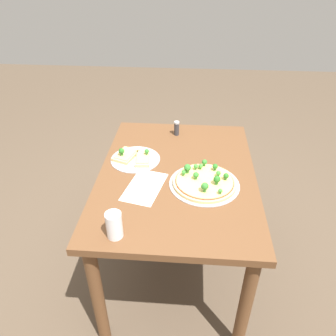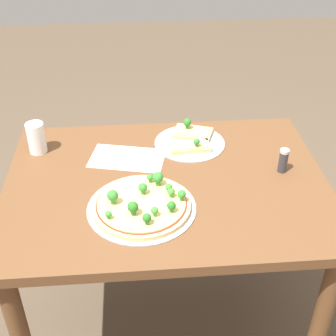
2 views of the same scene
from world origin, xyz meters
The scene contains 7 objects.
ground_plane centered at (0.00, 0.00, 0.00)m, with size 8.00×8.00×0.00m, color brown.
dining_table centered at (0.00, 0.00, 0.62)m, with size 1.08×0.79×0.72m.
pizza_tray_whole centered at (0.09, 0.14, 0.74)m, with size 0.34×0.34×0.07m.
pizza_tray_slice centered at (-0.11, -0.24, 0.73)m, with size 0.27×0.27×0.07m.
drinking_cup centered at (0.45, -0.22, 0.78)m, with size 0.06×0.06×0.12m, color white.
condiment_shaker centered at (-0.40, -0.03, 0.76)m, with size 0.03×0.03×0.09m.
paper_menu centered at (0.13, -0.15, 0.72)m, with size 0.26×0.16×0.00m, color white.
Camera 1 is at (1.36, 0.06, 1.68)m, focal length 35.00 mm.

